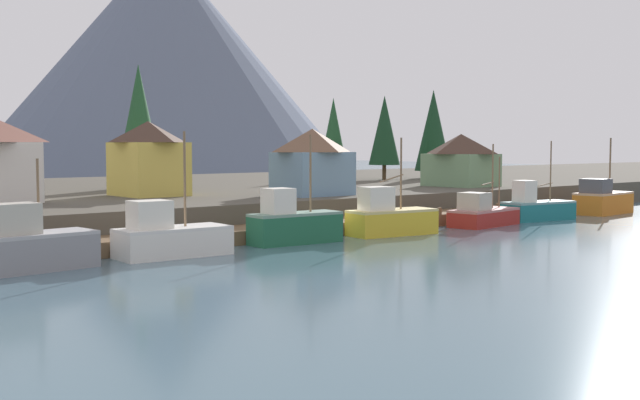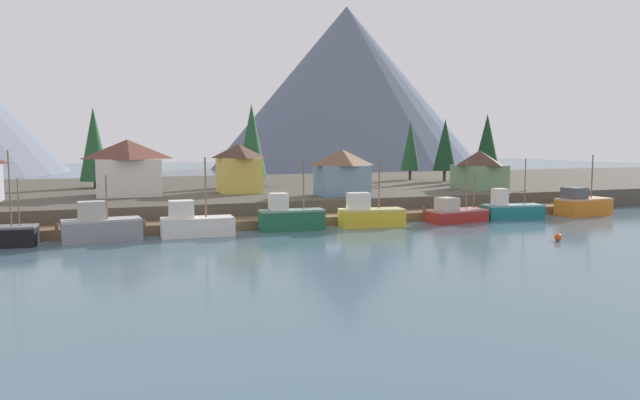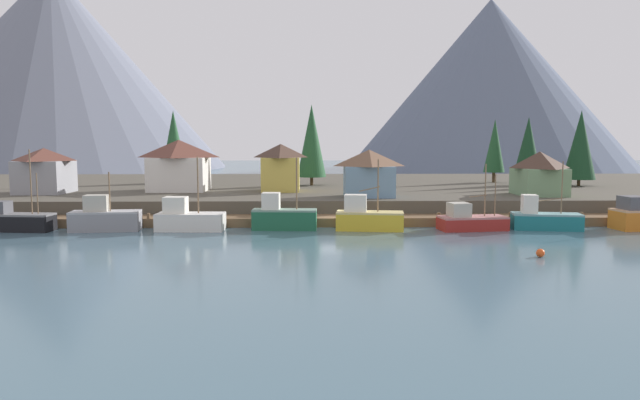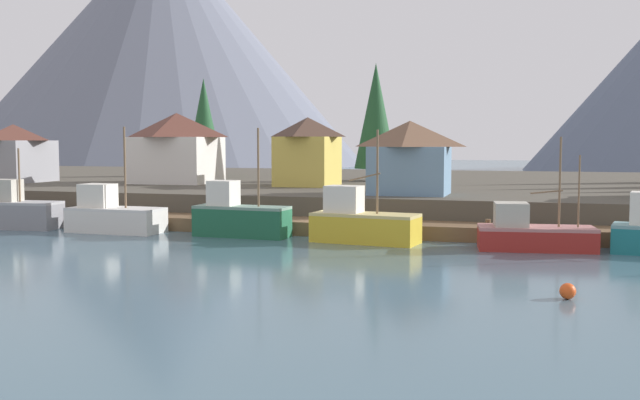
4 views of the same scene
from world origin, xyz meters
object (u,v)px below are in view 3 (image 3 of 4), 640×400
house_white (179,165)px  conifer_near_right (528,145)px  fishing_boat_teal (544,219)px  house_grey (45,170)px  conifer_near_left (174,144)px  fishing_boat_black (18,221)px  house_yellow (281,167)px  house_blue (369,173)px  channel_buoy (540,253)px  conifer_mid_left (580,145)px  fishing_boat_red (470,221)px  fishing_boat_grey (104,218)px  fishing_boat_white (188,219)px  conifer_back_left (312,141)px  fishing_boat_green (283,217)px  house_green (539,173)px  conifer_mid_right (495,146)px  fishing_boat_yellow (368,218)px

house_white → conifer_near_right: size_ratio=0.76×
fishing_boat_teal → house_white: house_white is taller
house_grey → conifer_near_left: conifer_near_left is taller
fishing_boat_black → house_yellow: bearing=42.7°
house_blue → house_grey: bearing=171.8°
channel_buoy → conifer_mid_left: bearing=61.7°
fishing_boat_red → house_white: bearing=142.1°
house_grey → house_yellow: 31.66m
conifer_near_right → fishing_boat_red: bearing=-120.1°
fishing_boat_grey → fishing_boat_white: fishing_boat_white is taller
conifer_back_left → house_blue: bearing=-69.9°
house_yellow → conifer_near_right: size_ratio=0.61×
house_grey → channel_buoy: 63.40m
fishing_boat_white → fishing_boat_red: fishing_boat_white is taller
conifer_mid_left → house_grey: bearing=-171.9°
fishing_boat_black → house_grey: (-4.57, 17.11, 4.51)m
fishing_boat_red → fishing_boat_grey: bearing=172.0°
fishing_boat_black → fishing_boat_green: fishing_boat_black is taller
fishing_boat_black → house_green: 62.14m
house_green → conifer_mid_left: bearing=51.0°
conifer_mid_left → conifer_back_left: (-41.74, 1.95, 0.60)m
fishing_boat_white → house_yellow: size_ratio=1.19×
house_white → conifer_back_left: 21.31m
conifer_mid_left → fishing_boat_black: bearing=-158.9°
house_yellow → conifer_mid_right: 38.67m
channel_buoy → fishing_boat_red: bearing=96.6°
fishing_boat_green → conifer_mid_left: bearing=35.0°
conifer_mid_left → channel_buoy: (-23.30, -43.22, -8.53)m
fishing_boat_grey → house_grey: house_grey is taller
house_yellow → conifer_mid_left: bearing=10.3°
fishing_boat_teal → house_yellow: (-29.17, 20.01, 4.72)m
house_yellow → house_blue: size_ratio=1.02×
channel_buoy → house_white: bearing=136.3°
fishing_boat_grey → channel_buoy: 43.35m
fishing_boat_teal → fishing_boat_yellow: bearing=-170.8°
conifer_back_left → house_green: bearing=-30.6°
fishing_boat_grey → fishing_boat_red: bearing=-5.7°
fishing_boat_red → conifer_mid_left: conifer_mid_left is taller
conifer_back_left → channel_buoy: size_ratio=18.06×
fishing_boat_white → channel_buoy: 35.23m
fishing_boat_white → house_blue: (20.42, 10.90, 4.29)m
fishing_boat_teal → conifer_back_left: conifer_back_left is taller
house_white → channel_buoy: house_white is taller
house_white → conifer_near_right: bearing=9.8°
fishing_boat_black → house_blue: bearing=22.3°
fishing_boat_yellow → house_yellow: (-10.14, 19.94, 4.55)m
fishing_boat_grey → house_blue: (29.26, 10.98, 4.19)m
fishing_boat_yellow → house_white: bearing=147.3°
fishing_boat_yellow → conifer_near_left: bearing=136.2°
fishing_boat_yellow → conifer_near_left: 46.12m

